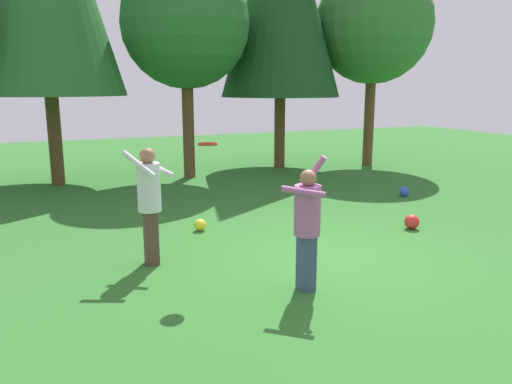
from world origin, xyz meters
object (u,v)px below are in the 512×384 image
Objects in this scene: person_thrower at (307,220)px; frisbee at (208,144)px; tree_far_right at (373,25)px; person_catcher at (149,196)px; ball_blue at (404,192)px; ball_red at (412,222)px; tree_center at (185,24)px; ball_yellow at (200,225)px.

person_thrower is 5.20× the size of frisbee.
tree_far_right is at bearing -84.72° from person_thrower.
person_thrower reaches higher than person_catcher.
tree_far_right is (8.23, 7.51, 2.70)m from frisbee.
ball_blue is 2.88m from ball_red.
frisbee is 1.23× the size of ball_red.
tree_center reaches higher than person_catcher.
ball_yellow is 0.04× the size of tree_center.
person_thrower is at bearing 2.68° from person_catcher.
person_thrower is 3.72m from ball_red.
ball_red is at bearing 9.05° from frisbee.
person_thrower is 8.03× the size of ball_yellow.
tree_far_right is (4.03, 6.84, 4.42)m from ball_red.
person_catcher is at bearing 178.63° from ball_red.
person_thrower reaches higher than ball_red.
person_catcher is 0.27× the size of tree_far_right.
tree_center is at bearing 107.72° from ball_red.
tree_far_right reaches higher than person_thrower.
person_thrower is 0.27× the size of tree_far_right.
tree_center is (1.00, 8.63, 3.36)m from person_thrower.
ball_red is at bearing -106.87° from person_thrower.
ball_red is at bearing -22.32° from ball_yellow.
frisbee is (-0.98, 1.00, 0.91)m from person_thrower.
tree_center reaches higher than ball_red.
person_thrower is 9.32m from tree_center.
frisbee is at bearing -104.52° from tree_center.
tree_far_right is (7.69, 5.34, 4.44)m from ball_yellow.
frisbee is 0.06× the size of tree_center.
ball_blue is (4.98, 3.95, -0.83)m from person_thrower.
ball_red is 0.04× the size of tree_far_right.
ball_blue is 5.47m from ball_yellow.
tree_center is (1.43, 5.46, 4.20)m from ball_yellow.
tree_far_right is (7.25, 8.51, 3.60)m from person_thrower.
frisbee reaches higher than ball_blue.
person_catcher is 4.94m from ball_red.
person_thrower is at bearing -45.71° from frisbee.
ball_yellow is at bearing -36.55° from person_thrower.
frisbee is 0.05× the size of tree_far_right.
tree_far_right is 1.06× the size of tree_center.
frisbee is 4.59m from ball_red.
tree_center is at bearing 75.48° from frisbee.
ball_yellow is 3.95m from ball_red.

